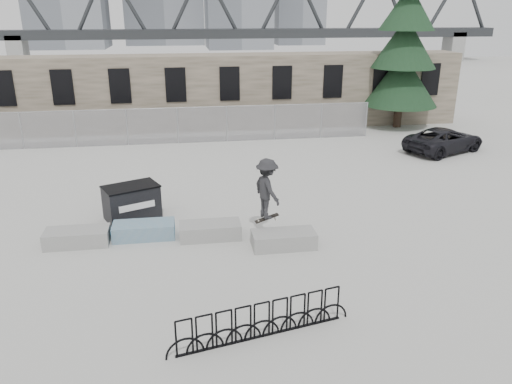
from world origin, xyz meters
TOP-DOWN VIEW (x-y plane):
  - ground at (0.00, 0.00)m, footprint 120.00×120.00m
  - stone_wall at (0.00, 16.24)m, footprint 36.00×2.58m
  - chainlink_fence at (-0.00, 12.50)m, footprint 22.06×0.06m
  - planter_far_left at (-3.29, -0.02)m, footprint 2.00×0.90m
  - planter_center_left at (-1.20, 0.20)m, footprint 2.00×0.90m
  - planter_center_right at (0.95, -0.15)m, footprint 2.00×0.90m
  - planter_offset at (3.21, -1.19)m, footprint 2.00×0.90m
  - dumpster at (-1.70, 1.91)m, footprint 2.18×1.80m
  - bike_rack at (1.77, -5.66)m, footprint 4.39×1.02m
  - spruce_tree at (13.89, 14.61)m, footprint 4.58×4.58m
  - truss_bridge at (10.00, 55.00)m, footprint 70.00×3.00m
  - suv at (13.85, 8.58)m, footprint 5.07×3.83m
  - skateboarder at (2.77, -0.56)m, footprint 1.12×1.44m

SIDE VIEW (x-z plane):
  - ground at x=0.00m, z-range 0.00..0.00m
  - planter_far_left at x=-3.29m, z-range 0.02..0.53m
  - planter_center_left at x=-1.20m, z-range 0.02..0.53m
  - planter_center_right at x=0.95m, z-range 0.02..0.53m
  - planter_offset at x=3.21m, z-range 0.02..0.53m
  - bike_rack at x=1.77m, z-range -0.01..0.89m
  - dumpster at x=-1.70m, z-range 0.01..1.24m
  - suv at x=13.85m, z-range 0.00..1.28m
  - chainlink_fence at x=0.00m, z-range 0.03..2.05m
  - skateboarder at x=2.77m, z-range 0.70..2.81m
  - stone_wall at x=0.00m, z-range 0.01..4.51m
  - truss_bridge at x=10.00m, z-range -0.77..9.03m
  - spruce_tree at x=13.89m, z-range -0.83..10.67m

